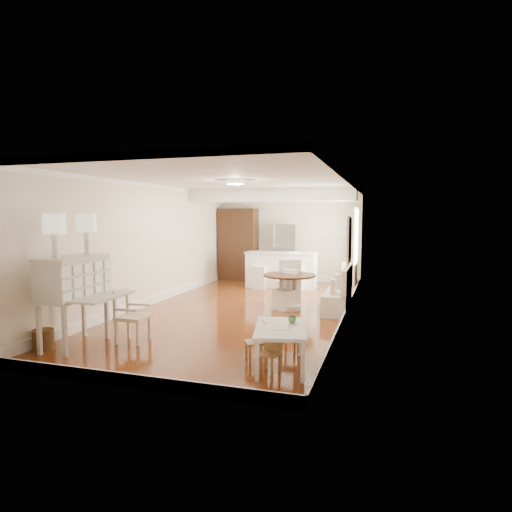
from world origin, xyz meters
The scene contains 20 objects.
room centered at (0.04, 0.32, 1.98)m, with size 9.00×9.04×2.82m.
secretary_bureau centered at (-1.70, -3.29, 0.72)m, with size 1.13×1.15×1.44m, color beige.
gustavian_armchair centered at (-0.95, -2.83, 0.43)m, with size 0.50×0.50×0.87m, color silver.
wicker_basket centered at (-2.05, -3.59, 0.16)m, with size 0.32×0.32×0.32m, color brown.
kids_table centered at (1.65, -3.27, 0.28)m, with size 0.68×1.13×0.57m, color white.
kids_chair_a centered at (1.25, -3.14, 0.29)m, with size 0.28×0.28×0.58m, color #B28151.
kids_chair_b centered at (1.64, -2.62, 0.27)m, with size 0.26×0.26×0.53m, color #A4734A.
kids_chair_c centered at (1.56, -3.53, 0.27)m, with size 0.26×0.26×0.53m, color #AA7F4D.
banquette centered at (1.99, 0.50, 0.49)m, with size 0.52×1.60×0.98m, color silver.
dining_table centered at (0.96, 0.34, 0.39)m, with size 1.15×1.15×0.78m, color #432615.
slip_chair_near centered at (0.87, 0.32, 0.44)m, with size 0.42×0.44×0.88m, color white.
slip_chair_far centered at (0.80, 0.93, 0.53)m, with size 0.51×0.53×1.07m, color silver.
breakfast_counter centered at (0.10, 3.10, 0.52)m, with size 2.05×0.65×1.03m, color white.
bar_stool_left centered at (-0.44, 2.77, 0.52)m, with size 0.41×0.41×1.03m, color silver.
bar_stool_right centered at (0.56, 2.83, 0.53)m, with size 0.42×0.42×1.05m, color white.
pantry_cabinet centered at (-1.60, 4.18, 1.15)m, with size 1.20×0.60×2.30m, color #381E11.
fridge centered at (0.30, 4.15, 0.90)m, with size 0.75×0.65×1.80m, color silver.
sideboard centered at (2.00, 3.48, 0.39)m, with size 0.36×0.81×0.77m, color silver.
pencil_cup centered at (1.75, -3.00, 0.61)m, with size 0.12×0.12×0.09m, color #5EA15F.
branch_vase centered at (1.97, 3.47, 0.88)m, with size 0.20×0.20×0.20m, color white.
Camera 1 is at (3.00, -8.80, 2.07)m, focal length 30.00 mm.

